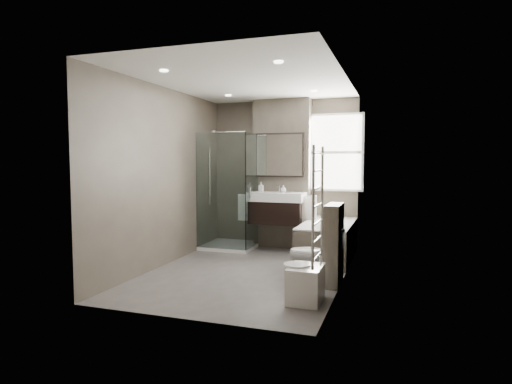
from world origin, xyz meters
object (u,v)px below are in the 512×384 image
at_px(toilet, 315,255).
at_px(bidet, 305,283).
at_px(vanity, 277,208).
at_px(bathtub, 328,239).

relative_size(toilet, bidet, 1.36).
relative_size(vanity, toilet, 1.38).
distance_m(vanity, bidet, 2.69).
relative_size(vanity, bathtub, 0.59).
bearing_deg(toilet, bathtub, -169.35).
xyz_separation_m(toilet, bidet, (0.04, -0.77, -0.14)).
distance_m(vanity, bathtub, 1.07).
distance_m(bathtub, bidet, 2.12).
xyz_separation_m(vanity, toilet, (0.97, -1.67, -0.40)).
bearing_deg(bathtub, vanity, 160.63).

